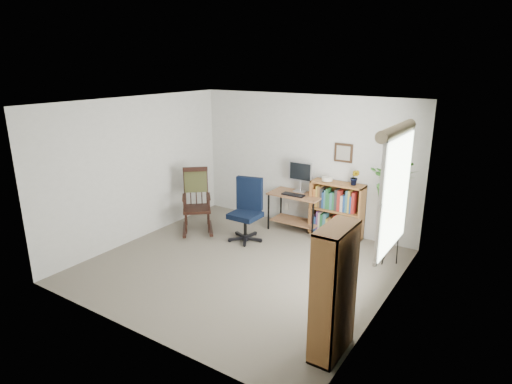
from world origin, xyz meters
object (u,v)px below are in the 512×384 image
Objects in this scene: desk at (296,212)px; tall_bookshelf at (334,292)px; rocking_chair at (196,200)px; low_bookshelf at (337,210)px; office_chair at (245,210)px.

desk is 0.68× the size of tall_bookshelf.
rocking_chair is 2.45m from low_bookshelf.
office_chair is at bearing -34.34° from rocking_chair.
rocking_chair is 1.19× the size of low_bookshelf.
desk is 0.83× the size of rocking_chair.
rocking_chair is (-0.96, -0.12, 0.04)m from office_chair.
office_chair is 3.09m from tall_bookshelf.
tall_bookshelf is (1.91, -2.82, 0.36)m from desk.
tall_bookshelf is at bearing -55.88° from desk.
tall_bookshelf is (1.19, -2.94, 0.22)m from low_bookshelf.
low_bookshelf is (2.18, 1.12, -0.09)m from rocking_chair.
desk is 0.74m from low_bookshelf.
office_chair reaches higher than desk.
desk is 0.99× the size of low_bookshelf.
desk is at bearing 47.13° from office_chair.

